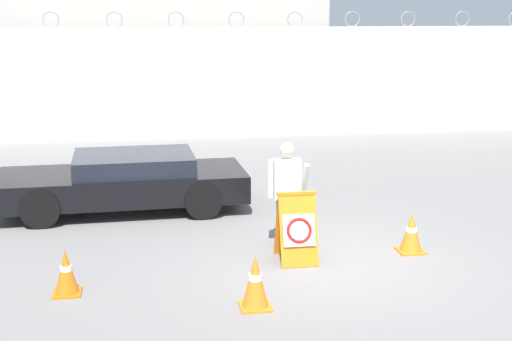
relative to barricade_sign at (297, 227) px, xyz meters
name	(u,v)px	position (x,y,z in m)	size (l,w,h in m)	color
ground_plane	(334,262)	(0.55, -0.16, -0.54)	(90.00, 90.00, 0.00)	gray
perimeter_wall	(237,82)	(0.55, 10.99, 1.10)	(36.00, 0.30, 3.72)	silver
building_block	(166,24)	(-1.35, 15.26, 2.73)	(9.96, 6.49, 6.55)	beige
barricade_sign	(297,227)	(0.00, 0.00, 0.00)	(0.61, 0.70, 1.10)	orange
security_guard	(287,190)	(-0.03, 0.66, 0.42)	(0.63, 0.38, 1.73)	#232838
traffic_cone_near	(255,281)	(-0.90, -1.63, -0.18)	(0.40, 0.40, 0.73)	orange
traffic_cone_mid	(66,272)	(-3.37, -0.78, -0.23)	(0.37, 0.37, 0.65)	orange
traffic_cone_far	(411,233)	(1.90, 0.13, -0.23)	(0.41, 0.41, 0.64)	orange
parked_car_front_coupe	(125,181)	(-2.65, 3.30, 0.04)	(4.73, 2.07, 1.10)	black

